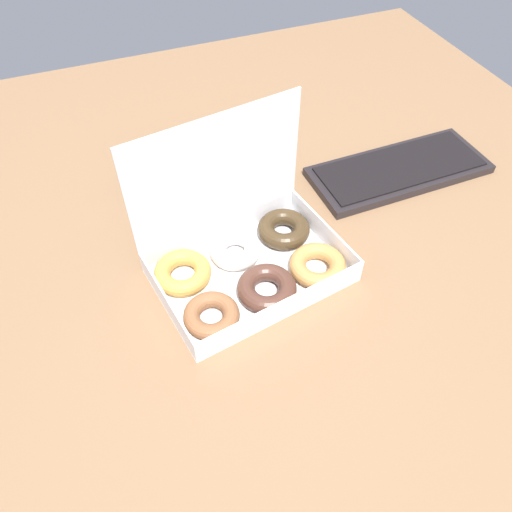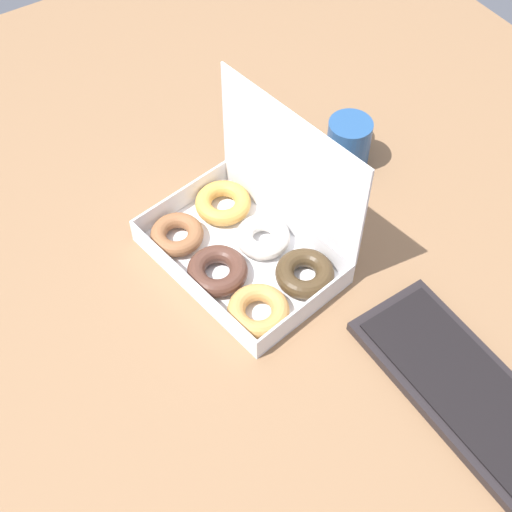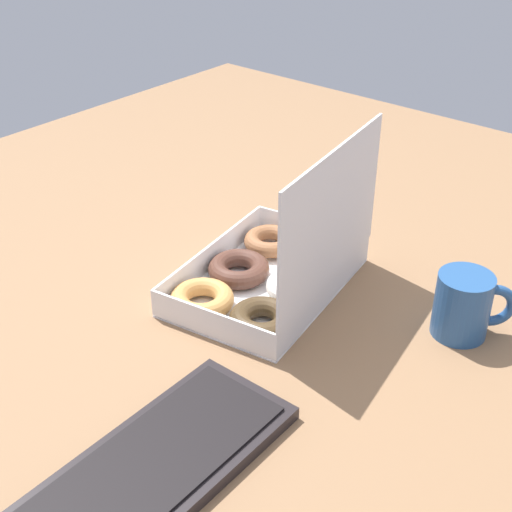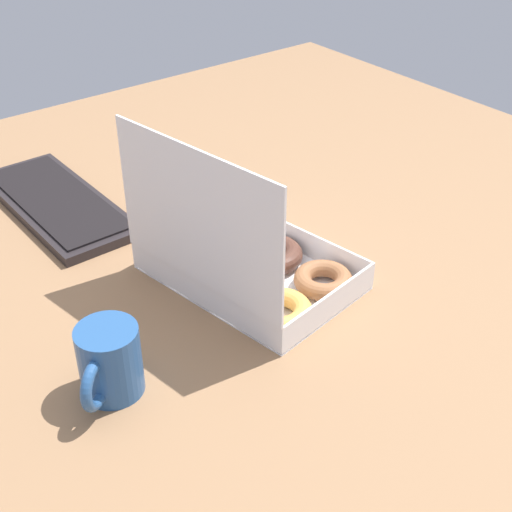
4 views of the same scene
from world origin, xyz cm
name	(u,v)px [view 4 (image 4 of 4)]	position (x,y,z in cm)	size (l,w,h in cm)	color
ground_plane	(262,286)	(0.00, 0.00, -1.00)	(180.00, 180.00, 2.00)	#906947
donut_box	(244,263)	(1.87, 2.24, 3.37)	(37.04, 27.18, 26.96)	white
keyboard	(57,203)	(42.16, 15.91, 1.06)	(39.10, 16.02, 2.20)	black
coffee_mug	(109,362)	(-7.45, 31.07, 5.13)	(9.69, 10.79, 10.00)	#28538D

